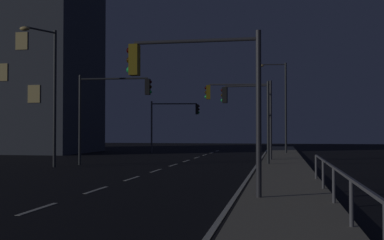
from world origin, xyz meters
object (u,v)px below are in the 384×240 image
traffic_light_overhead_east (241,103)px  traffic_light_far_right (247,106)px  street_lamp_median (281,99)px  traffic_light_mid_left (174,116)px  traffic_light_near_right (197,80)px  street_lamp_corner (50,84)px  traffic_light_far_left (111,101)px

traffic_light_overhead_east → traffic_light_far_right: bearing=-80.6°
traffic_light_far_right → street_lamp_median: street_lamp_median is taller
traffic_light_overhead_east → street_lamp_median: 10.57m
traffic_light_overhead_east → traffic_light_mid_left: bearing=123.1°
traffic_light_near_right → street_lamp_median: 28.12m
traffic_light_near_right → street_lamp_corner: 14.85m
traffic_light_near_right → traffic_light_mid_left: traffic_light_near_right is taller
traffic_light_far_right → traffic_light_overhead_east: traffic_light_overhead_east is taller
traffic_light_far_right → street_lamp_corner: bearing=-162.4°
street_lamp_median → street_lamp_corner: 21.63m
traffic_light_far_right → street_lamp_median: (2.05, 13.92, 1.38)m
traffic_light_near_right → street_lamp_median: street_lamp_median is taller
traffic_light_mid_left → traffic_light_far_left: size_ratio=0.89×
traffic_light_far_right → street_lamp_corner: street_lamp_corner is taller
traffic_light_far_right → street_lamp_corner: 11.44m
traffic_light_mid_left → traffic_light_near_right: bearing=-75.7°
traffic_light_near_right → traffic_light_far_left: (-7.58, 12.97, 0.28)m
traffic_light_near_right → traffic_light_far_left: 15.03m
traffic_light_far_left → street_lamp_corner: (-2.76, -2.37, 0.81)m
traffic_light_far_left → traffic_light_mid_left: bearing=89.2°
traffic_light_near_right → street_lamp_median: size_ratio=0.62×
traffic_light_overhead_east → street_lamp_median: street_lamp_median is taller
traffic_light_overhead_east → traffic_light_far_left: bearing=-147.2°
traffic_light_overhead_east → street_lamp_corner: street_lamp_corner is taller
traffic_light_mid_left → traffic_light_far_left: 15.97m
street_lamp_median → street_lamp_corner: bearing=-126.6°
traffic_light_near_right → street_lamp_corner: (-10.34, 10.60, 1.09)m
street_lamp_median → traffic_light_overhead_east: bearing=-104.7°
traffic_light_far_left → traffic_light_overhead_east: (7.47, 4.82, 0.04)m
traffic_light_mid_left → traffic_light_overhead_east: traffic_light_overhead_east is taller
traffic_light_mid_left → street_lamp_median: size_ratio=0.61×
traffic_light_near_right → traffic_light_overhead_east: 17.80m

